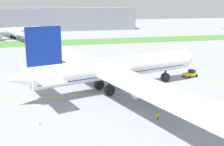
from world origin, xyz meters
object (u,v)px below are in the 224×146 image
at_px(airliner_foreground, 113,69).
at_px(parked_airliner_far_centre, 15,31).
at_px(ground_crew_wingwalker_port, 158,116).
at_px(pushback_tug, 191,74).
at_px(traffic_cone_near_nose, 40,123).

relative_size(airliner_foreground, parked_airliner_far_centre, 1.55).
distance_m(airliner_foreground, ground_crew_wingwalker_port, 21.88).
bearing_deg(pushback_tug, traffic_cone_near_nose, -151.13).
xyz_separation_m(ground_crew_wingwalker_port, traffic_cone_near_nose, (-22.60, 3.75, -0.68)).
height_order(pushback_tug, ground_crew_wingwalker_port, pushback_tug).
bearing_deg(parked_airliner_far_centre, ground_crew_wingwalker_port, -74.97).
relative_size(pushback_tug, ground_crew_wingwalker_port, 3.90).
bearing_deg(airliner_foreground, ground_crew_wingwalker_port, -79.70).
height_order(airliner_foreground, parked_airliner_far_centre, airliner_foreground).
bearing_deg(traffic_cone_near_nose, ground_crew_wingwalker_port, -9.42).
distance_m(ground_crew_wingwalker_port, traffic_cone_near_nose, 22.92).
height_order(ground_crew_wingwalker_port, traffic_cone_near_nose, ground_crew_wingwalker_port).
relative_size(pushback_tug, traffic_cone_near_nose, 10.64).
height_order(airliner_foreground, ground_crew_wingwalker_port, airliner_foreground).
height_order(airliner_foreground, traffic_cone_near_nose, airliner_foreground).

